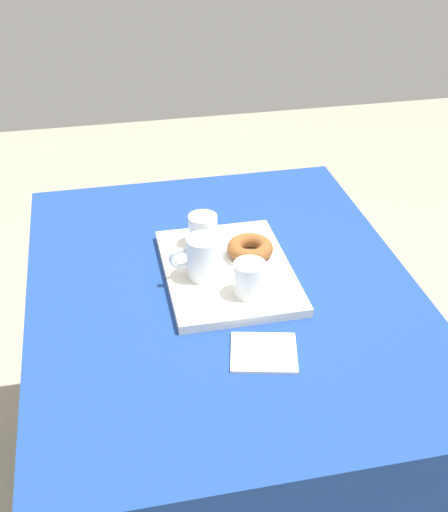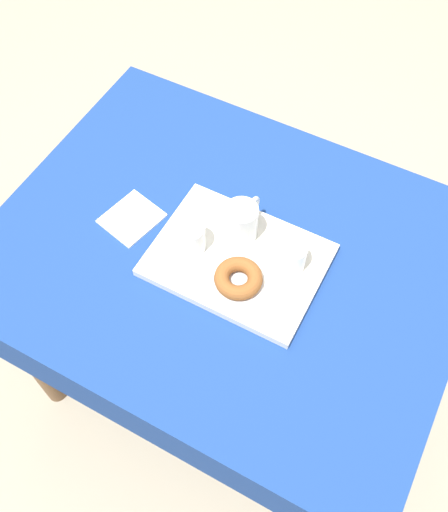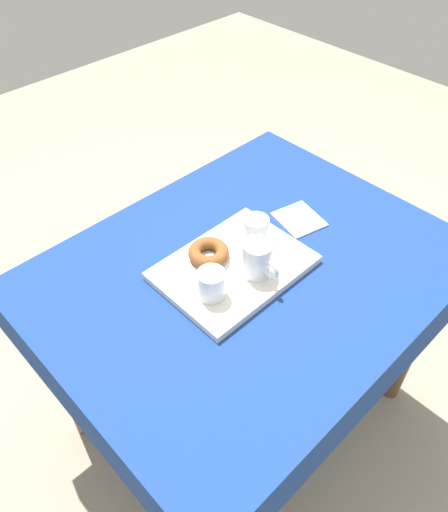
{
  "view_description": "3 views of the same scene",
  "coord_description": "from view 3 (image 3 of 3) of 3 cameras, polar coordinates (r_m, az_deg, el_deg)",
  "views": [
    {
      "loc": [
        1.23,
        -0.26,
        1.65
      ],
      "look_at": [
        -0.07,
        0.02,
        0.79
      ],
      "focal_mm": 47.29,
      "sensor_mm": 36.0,
      "label": 1
    },
    {
      "loc": [
        -0.35,
        0.66,
        1.92
      ],
      "look_at": [
        -0.01,
        0.03,
        0.79
      ],
      "focal_mm": 40.8,
      "sensor_mm": 36.0,
      "label": 2
    },
    {
      "loc": [
        -0.7,
        -0.63,
        1.73
      ],
      "look_at": [
        -0.06,
        0.04,
        0.82
      ],
      "focal_mm": 34.98,
      "sensor_mm": 36.0,
      "label": 3
    }
  ],
  "objects": [
    {
      "name": "donut_plate_left",
      "position": [
        1.33,
        -1.75,
        -0.23
      ],
      "size": [
        0.11,
        0.11,
        0.01
      ],
      "primitive_type": "cylinder",
      "color": "silver",
      "rests_on": "serving_tray"
    },
    {
      "name": "sugar_donut_left",
      "position": [
        1.32,
        -1.77,
        0.4
      ],
      "size": [
        0.11,
        0.11,
        0.03
      ],
      "primitive_type": "torus",
      "color": "brown",
      "rests_on": "donut_plate_left"
    },
    {
      "name": "serving_tray",
      "position": [
        1.33,
        1.09,
        -1.31
      ],
      "size": [
        0.39,
        0.29,
        0.02
      ],
      "primitive_type": "cube",
      "color": "silver",
      "rests_on": "dining_table"
    },
    {
      "name": "dining_table",
      "position": [
        1.42,
        2.71,
        -4.27
      ],
      "size": [
        1.11,
        0.87,
        0.76
      ],
      "color": "navy",
      "rests_on": "ground"
    },
    {
      "name": "water_glass_far",
      "position": [
        1.22,
        -1.44,
        -3.36
      ],
      "size": [
        0.07,
        0.07,
        0.08
      ],
      "color": "white",
      "rests_on": "serving_tray"
    },
    {
      "name": "ground_plane",
      "position": [
        1.97,
        2.05,
        -16.96
      ],
      "size": [
        6.0,
        6.0,
        0.0
      ],
      "primitive_type": "plane",
      "color": "gray"
    },
    {
      "name": "tea_mug_left",
      "position": [
        1.27,
        3.83,
        -0.46
      ],
      "size": [
        0.08,
        0.12,
        0.1
      ],
      "color": "white",
      "rests_on": "serving_tray"
    },
    {
      "name": "water_glass_near",
      "position": [
        1.37,
        3.67,
        2.83
      ],
      "size": [
        0.07,
        0.07,
        0.08
      ],
      "color": "white",
      "rests_on": "serving_tray"
    },
    {
      "name": "paper_napkin",
      "position": [
        1.5,
        8.57,
        4.17
      ],
      "size": [
        0.14,
        0.15,
        0.01
      ],
      "primitive_type": "cube",
      "rotation": [
        0.0,
        0.0,
        -0.23
      ],
      "color": "white",
      "rests_on": "dining_table"
    }
  ]
}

